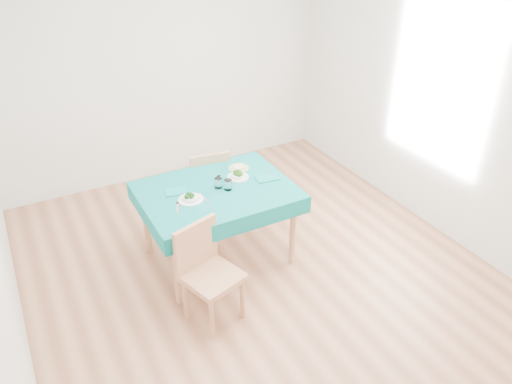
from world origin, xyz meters
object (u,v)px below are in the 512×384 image
bowl_far (238,175)px  side_plate (239,168)px  bowl_near (190,197)px  chair_far (207,177)px  chair_near (212,269)px  table (218,224)px

bowl_far → side_plate: (0.09, 0.16, -0.03)m
bowl_near → bowl_far: (0.54, 0.16, -0.00)m
chair_far → side_plate: chair_far is taller
chair_far → chair_near: bearing=76.3°
table → bowl_near: 0.50m
table → chair_far: size_ratio=1.34×
table → chair_near: size_ratio=1.33×
table → bowl_far: bowl_far is taller
bowl_far → side_plate: 0.18m
chair_near → side_plate: (0.73, 0.98, 0.25)m
chair_far → side_plate: 0.52m
table → chair_far: 0.71m
chair_near → bowl_near: size_ratio=4.67×
table → side_plate: side_plate is taller
table → bowl_near: bearing=-167.0°
bowl_near → side_plate: 0.71m
bowl_near → table: bearing=13.0°
chair_far → side_plate: (0.17, -0.42, 0.26)m
chair_near → bowl_far: 1.08m
chair_far → bowl_far: bearing=106.4°
bowl_near → side_plate: bowl_near is taller
table → side_plate: size_ratio=6.79×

